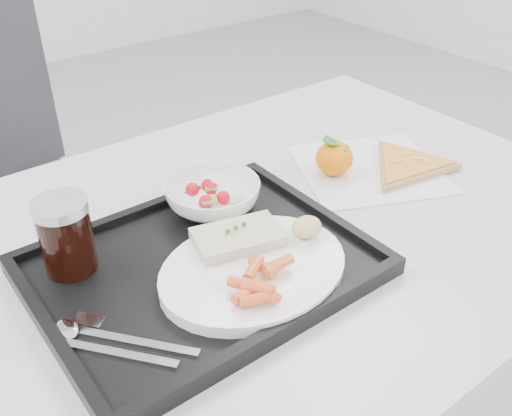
{
  "coord_description": "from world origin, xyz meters",
  "views": [
    {
      "loc": [
        -0.44,
        -0.29,
        1.27
      ],
      "look_at": [
        0.02,
        0.32,
        0.77
      ],
      "focal_mm": 40.0,
      "sensor_mm": 36.0,
      "label": 1
    }
  ],
  "objects_px": {
    "dinner_plate": "(254,270)",
    "tangerine": "(334,158)",
    "salad_bowl": "(212,196)",
    "table": "(252,261)",
    "pizza_slice": "(408,165)",
    "tray": "(202,267)",
    "cola_glass": "(66,234)"
  },
  "relations": [
    {
      "from": "table",
      "to": "salad_bowl",
      "type": "relative_size",
      "value": 7.89
    },
    {
      "from": "table",
      "to": "cola_glass",
      "type": "xyz_separation_m",
      "value": [
        -0.27,
        0.06,
        0.14
      ]
    },
    {
      "from": "table",
      "to": "cola_glass",
      "type": "bearing_deg",
      "value": 167.9
    },
    {
      "from": "tangerine",
      "to": "table",
      "type": "bearing_deg",
      "value": -169.12
    },
    {
      "from": "table",
      "to": "pizza_slice",
      "type": "xyz_separation_m",
      "value": [
        0.34,
        -0.03,
        0.08
      ]
    },
    {
      "from": "dinner_plate",
      "to": "table",
      "type": "bearing_deg",
      "value": 54.15
    },
    {
      "from": "cola_glass",
      "to": "pizza_slice",
      "type": "height_order",
      "value": "cola_glass"
    },
    {
      "from": "tray",
      "to": "table",
      "type": "bearing_deg",
      "value": 20.44
    },
    {
      "from": "table",
      "to": "tangerine",
      "type": "bearing_deg",
      "value": 10.88
    },
    {
      "from": "table",
      "to": "pizza_slice",
      "type": "distance_m",
      "value": 0.35
    },
    {
      "from": "table",
      "to": "salad_bowl",
      "type": "distance_m",
      "value": 0.13
    },
    {
      "from": "pizza_slice",
      "to": "dinner_plate",
      "type": "bearing_deg",
      "value": -168.98
    },
    {
      "from": "salad_bowl",
      "to": "cola_glass",
      "type": "bearing_deg",
      "value": -178.51
    },
    {
      "from": "tray",
      "to": "dinner_plate",
      "type": "relative_size",
      "value": 1.67
    },
    {
      "from": "dinner_plate",
      "to": "tangerine",
      "type": "distance_m",
      "value": 0.33
    },
    {
      "from": "tray",
      "to": "cola_glass",
      "type": "bearing_deg",
      "value": 144.88
    },
    {
      "from": "dinner_plate",
      "to": "tangerine",
      "type": "height_order",
      "value": "tangerine"
    },
    {
      "from": "salad_bowl",
      "to": "tangerine",
      "type": "height_order",
      "value": "tangerine"
    },
    {
      "from": "tray",
      "to": "cola_glass",
      "type": "height_order",
      "value": "cola_glass"
    },
    {
      "from": "table",
      "to": "pizza_slice",
      "type": "relative_size",
      "value": 4.35
    },
    {
      "from": "salad_bowl",
      "to": "tangerine",
      "type": "relative_size",
      "value": 2.1
    },
    {
      "from": "table",
      "to": "tray",
      "type": "bearing_deg",
      "value": -159.56
    },
    {
      "from": "tray",
      "to": "pizza_slice",
      "type": "xyz_separation_m",
      "value": [
        0.46,
        0.02,
        0.0
      ]
    },
    {
      "from": "tray",
      "to": "tangerine",
      "type": "xyz_separation_m",
      "value": [
        0.34,
        0.09,
        0.03
      ]
    },
    {
      "from": "dinner_plate",
      "to": "salad_bowl",
      "type": "xyz_separation_m",
      "value": [
        0.05,
        0.17,
        0.01
      ]
    },
    {
      "from": "dinner_plate",
      "to": "tangerine",
      "type": "relative_size",
      "value": 3.73
    },
    {
      "from": "pizza_slice",
      "to": "table",
      "type": "bearing_deg",
      "value": 175.43
    },
    {
      "from": "dinner_plate",
      "to": "salad_bowl",
      "type": "distance_m",
      "value": 0.18
    },
    {
      "from": "pizza_slice",
      "to": "tray",
      "type": "bearing_deg",
      "value": -177.73
    },
    {
      "from": "tray",
      "to": "tangerine",
      "type": "distance_m",
      "value": 0.35
    },
    {
      "from": "tray",
      "to": "pizza_slice",
      "type": "height_order",
      "value": "tray"
    },
    {
      "from": "table",
      "to": "tray",
      "type": "distance_m",
      "value": 0.15
    }
  ]
}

